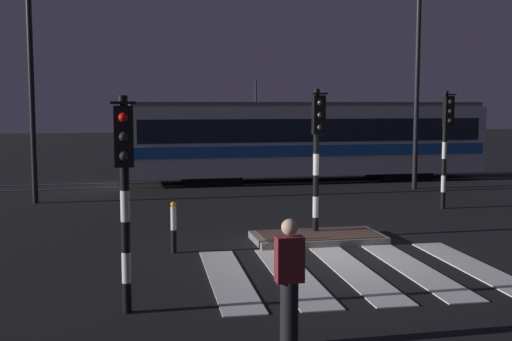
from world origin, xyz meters
name	(u,v)px	position (x,y,z in m)	size (l,w,h in m)	color
ground_plane	(329,254)	(0.00, 0.00, 0.00)	(120.00, 120.00, 0.00)	black
rail_near	(233,185)	(0.00, 11.86, 0.01)	(80.00, 0.12, 0.03)	#59595E
rail_far	(227,181)	(0.00, 13.29, 0.01)	(80.00, 0.12, 0.03)	#59595E
crosswalk_zebra	(355,272)	(0.00, -1.53, 0.01)	(5.69, 4.45, 0.02)	silver
traffic_island	(318,237)	(0.16, 1.31, 0.09)	(2.99, 1.52, 0.18)	slate
traffic_light_corner_far_right	(446,132)	(5.30, 4.90, 2.35)	(0.36, 0.42, 3.56)	black
traffic_light_median_centre	(317,141)	(0.21, 1.55, 2.33)	(0.36, 0.42, 3.53)	black
traffic_light_corner_near_left	(124,172)	(-4.24, -3.10, 2.18)	(0.36, 0.42, 3.31)	black
street_lamp_trackside_left	(29,56)	(-7.00, 8.45, 4.66)	(0.44, 1.21, 7.38)	black
street_lamp_trackside_right	(421,59)	(6.52, 9.20, 4.82)	(0.44, 1.21, 7.67)	black
tram	(308,139)	(3.27, 12.57, 1.74)	(14.83, 2.58, 4.15)	silver
pedestrian_waiting_at_kerb	(289,282)	(-2.17, -4.86, 0.88)	(0.36, 0.24, 1.71)	black
bollard_island_edge	(174,227)	(-3.21, 0.83, 0.56)	(0.12, 0.12, 1.11)	black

